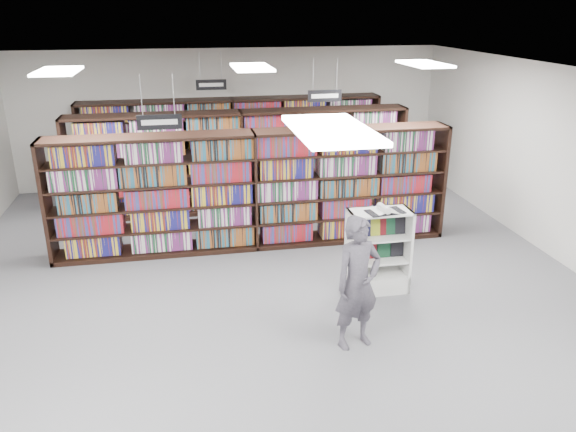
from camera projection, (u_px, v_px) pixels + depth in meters
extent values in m
plane|color=#54545A|center=(274.00, 297.00, 8.41)|extent=(12.00, 12.00, 0.00)
cube|color=white|center=(271.00, 80.00, 7.28)|extent=(10.00, 12.00, 0.10)
cube|color=silver|center=(232.00, 118.00, 13.36)|extent=(10.00, 0.10, 3.20)
cube|color=black|center=(254.00, 190.00, 9.88)|extent=(7.00, 0.60, 2.10)
cube|color=maroon|center=(254.00, 190.00, 9.88)|extent=(6.88, 0.42, 1.98)
cube|color=black|center=(242.00, 161.00, 11.72)|extent=(7.00, 0.60, 2.10)
cube|color=maroon|center=(242.00, 161.00, 11.72)|extent=(6.88, 0.42, 1.98)
cube|color=black|center=(234.00, 143.00, 13.28)|extent=(7.00, 0.60, 2.10)
cube|color=maroon|center=(234.00, 143.00, 13.28)|extent=(6.88, 0.42, 1.98)
cylinder|color=#B2B2B7|center=(141.00, 95.00, 8.00)|extent=(0.01, 0.01, 0.58)
cylinder|color=#B2B2B7|center=(173.00, 94.00, 8.08)|extent=(0.01, 0.01, 0.58)
cube|color=black|center=(160.00, 122.00, 8.18)|extent=(0.65, 0.02, 0.22)
cube|color=white|center=(159.00, 122.00, 8.17)|extent=(0.52, 0.00, 0.08)
cylinder|color=#B2B2B7|center=(313.00, 74.00, 10.37)|extent=(0.01, 0.01, 0.58)
cylinder|color=#B2B2B7|center=(337.00, 74.00, 10.45)|extent=(0.01, 0.01, 0.58)
cube|color=black|center=(325.00, 96.00, 10.55)|extent=(0.65, 0.02, 0.22)
cube|color=white|center=(325.00, 96.00, 10.54)|extent=(0.52, 0.00, 0.08)
cylinder|color=#B2B2B7|center=(200.00, 66.00, 11.85)|extent=(0.01, 0.01, 0.58)
cylinder|color=#B2B2B7|center=(221.00, 65.00, 11.93)|extent=(0.01, 0.01, 0.58)
cube|color=black|center=(211.00, 85.00, 12.03)|extent=(0.65, 0.02, 0.22)
cube|color=white|center=(211.00, 85.00, 12.02)|extent=(0.52, 0.00, 0.08)
cube|color=white|center=(331.00, 130.00, 4.54)|extent=(0.60, 1.20, 0.04)
cube|color=white|center=(58.00, 71.00, 8.61)|extent=(0.60, 1.20, 0.04)
cube|color=white|center=(252.00, 67.00, 9.14)|extent=(0.60, 1.20, 0.04)
cube|color=white|center=(424.00, 64.00, 9.67)|extent=(0.60, 1.20, 0.04)
cube|color=silver|center=(376.00, 282.00, 8.59)|extent=(0.93, 0.46, 0.28)
cube|color=silver|center=(350.00, 254.00, 8.34)|extent=(0.04, 0.46, 1.30)
cube|color=silver|center=(406.00, 249.00, 8.49)|extent=(0.04, 0.46, 1.30)
cube|color=silver|center=(373.00, 246.00, 8.61)|extent=(0.93, 0.03, 1.30)
cube|color=silver|center=(380.00, 212.00, 8.19)|extent=(0.93, 0.46, 0.03)
cube|color=silver|center=(377.00, 260.00, 8.46)|extent=(0.85, 0.42, 0.02)
cube|color=silver|center=(379.00, 237.00, 8.33)|extent=(0.85, 0.42, 0.02)
cube|color=black|center=(356.00, 228.00, 8.27)|extent=(0.19, 0.07, 0.28)
cube|color=#171738|center=(365.00, 227.00, 8.29)|extent=(0.19, 0.07, 0.28)
cube|color=#ADBA26|center=(374.00, 227.00, 8.31)|extent=(0.19, 0.07, 0.28)
cube|color=maroon|center=(383.00, 226.00, 8.34)|extent=(0.19, 0.07, 0.28)
cube|color=#134127|center=(391.00, 225.00, 8.36)|extent=(0.19, 0.07, 0.28)
cube|color=black|center=(400.00, 225.00, 8.39)|extent=(0.19, 0.07, 0.28)
cube|color=#ADBA26|center=(356.00, 251.00, 8.40)|extent=(0.20, 0.06, 0.26)
cube|color=maroon|center=(370.00, 250.00, 8.44)|extent=(0.20, 0.06, 0.26)
cube|color=#134127|center=(384.00, 249.00, 8.48)|extent=(0.20, 0.06, 0.26)
cube|color=black|center=(397.00, 248.00, 8.52)|extent=(0.20, 0.06, 0.26)
cube|color=black|center=(385.00, 212.00, 8.13)|extent=(0.58, 0.39, 0.01)
cube|color=white|center=(377.00, 212.00, 8.11)|extent=(0.28, 0.32, 0.05)
cube|color=white|center=(393.00, 210.00, 8.15)|extent=(0.28, 0.32, 0.06)
cylinder|color=white|center=(384.00, 208.00, 8.11)|extent=(0.14, 0.29, 0.10)
imported|color=#514C57|center=(358.00, 283.00, 6.96)|extent=(0.73, 0.58, 1.75)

